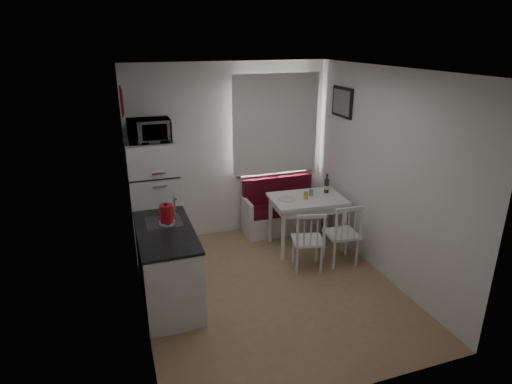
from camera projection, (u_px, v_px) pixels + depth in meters
floor at (270, 288)px, 5.28m from camera, size 3.00×3.50×0.02m
ceiling at (273, 70)px, 4.39m from camera, size 3.00×3.50×0.02m
wall_back at (230, 152)px, 6.39m from camera, size 3.00×0.02×2.60m
wall_front at (352, 261)px, 3.28m from camera, size 3.00×0.02×2.60m
wall_left at (134, 205)px, 4.38m from camera, size 0.02×3.50×2.60m
wall_right at (384, 175)px, 5.29m from camera, size 0.02×3.50×2.60m
window at (274, 127)px, 6.46m from camera, size 1.22×0.06×1.47m
curtain at (276, 125)px, 6.38m from camera, size 1.35×0.02×1.50m
kitchen_counter at (168, 265)px, 4.90m from camera, size 0.62×1.32×1.16m
wall_sign at (122, 101)px, 5.38m from camera, size 0.03×0.40×0.40m
picture_frame at (342, 102)px, 6.00m from camera, size 0.04×0.52×0.42m
bench at (280, 214)px, 6.75m from camera, size 1.19×0.46×0.85m
dining_table at (307, 203)px, 6.09m from camera, size 1.07×0.79×0.77m
chair_left at (311, 235)px, 5.49m from camera, size 0.47×0.46×0.45m
chair_right at (345, 228)px, 5.63m from camera, size 0.43×0.41×0.47m
fridge at (155, 199)px, 5.88m from camera, size 0.65×0.65×1.63m
microwave at (149, 131)px, 5.51m from camera, size 0.54×0.36×0.30m
kettle at (166, 213)px, 4.87m from camera, size 0.19×0.19×0.25m
wine_bottle at (327, 183)px, 6.21m from camera, size 0.07×0.07×0.28m
drinking_glass_orange at (306, 196)px, 5.98m from camera, size 0.06×0.06×0.11m
drinking_glass_blue at (311, 192)px, 6.11m from camera, size 0.06×0.06×0.10m
plate at (287, 199)px, 5.99m from camera, size 0.22×0.22×0.02m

